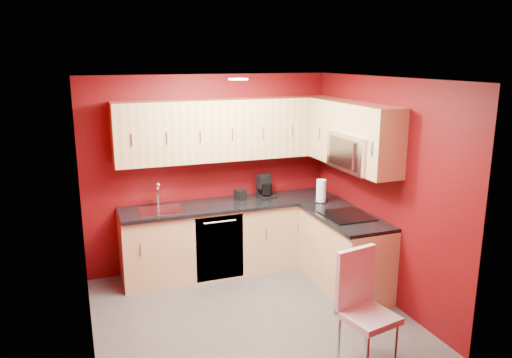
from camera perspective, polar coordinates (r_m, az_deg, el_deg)
floor at (r=5.58m, az=-0.83°, el=-15.23°), size 3.20×3.20×0.00m
ceiling at (r=4.88m, az=-0.93°, el=11.38°), size 3.20×3.20×0.00m
wall_back at (r=6.48m, az=-5.33°, el=0.74°), size 3.20×0.00×3.20m
wall_front at (r=3.79m, az=6.83°, el=-8.87°), size 3.20×0.00×3.20m
wall_left at (r=4.82m, az=-19.15°, el=-4.56°), size 0.00×3.00×3.00m
wall_right at (r=5.80m, az=14.18°, el=-1.17°), size 0.00×3.00×3.00m
base_cabinets_back at (r=6.49m, az=-2.75°, el=-6.71°), size 2.80×0.60×0.87m
base_cabinets_right at (r=6.10m, az=10.04°, el=-8.28°), size 0.60×1.30×0.87m
countertop_back at (r=6.33m, az=-2.76°, el=-2.90°), size 2.80×0.63×0.04m
countertop_right at (r=5.93m, az=10.17°, el=-4.27°), size 0.63×1.27×0.04m
upper_cabinets_back at (r=6.26m, az=-3.25°, el=5.68°), size 2.80×0.35×0.75m
upper_cabinets_right at (r=5.95m, az=10.74°, el=5.64°), size 0.35×1.55×0.75m
microwave at (r=5.77m, az=11.61°, el=3.06°), size 0.42×0.76×0.42m
cooktop at (r=5.89m, az=10.31°, el=-4.14°), size 0.50×0.55×0.01m
sink at (r=6.13m, az=-10.86°, el=-3.16°), size 0.52×0.42×0.35m
dishwasher_front at (r=6.16m, az=-4.15°, el=-7.87°), size 0.60×0.02×0.82m
downlight at (r=5.17m, az=-2.07°, el=11.33°), size 0.20×0.20×0.01m
coffee_maker at (r=6.51m, az=1.24°, el=-0.87°), size 0.25×0.28×0.30m
napkin_holder at (r=6.45m, az=-1.82°, el=-1.78°), size 0.16×0.16×0.13m
paper_towel at (r=6.36m, az=7.46°, el=-1.37°), size 0.20×0.20×0.29m
dining_chair at (r=4.66m, az=12.76°, el=-14.47°), size 0.50×0.52×1.05m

